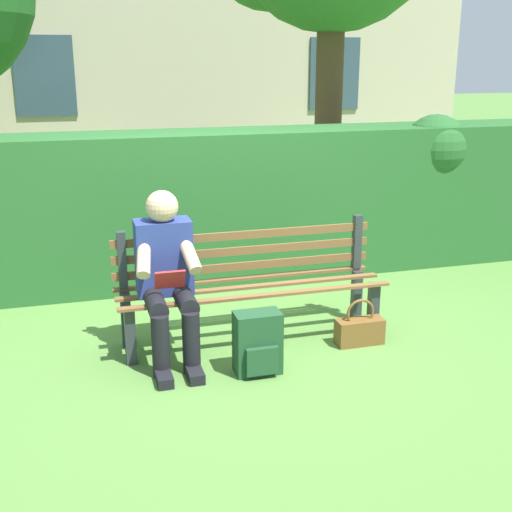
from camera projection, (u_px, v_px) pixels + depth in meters
name	position (u px, v px, depth m)	size (l,w,h in m)	color
ground	(252.00, 340.00, 4.87)	(60.00, 60.00, 0.00)	#517F38
park_bench	(249.00, 281.00, 4.81)	(1.95, 0.46, 0.84)	#2D3338
person_seated	(167.00, 273.00, 4.44)	(0.44, 0.73, 1.16)	navy
hedge_backdrop	(247.00, 201.00, 6.16)	(6.36, 0.77, 1.48)	#265B28
backpack	(258.00, 343.00, 4.31)	(0.30, 0.25, 0.42)	#1E4728
handbag	(360.00, 330.00, 4.77)	(0.35, 0.14, 0.35)	brown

